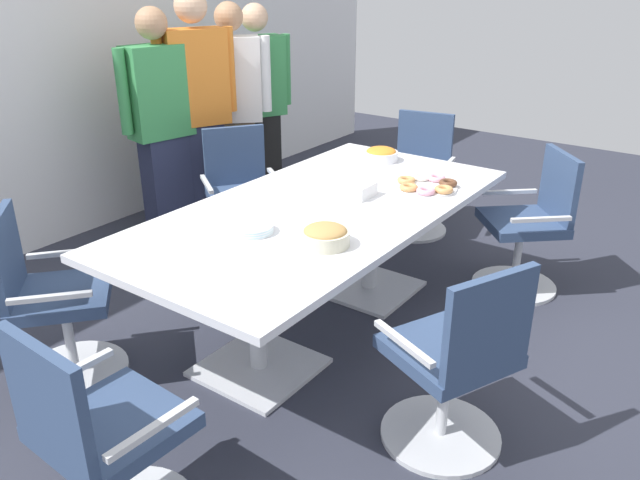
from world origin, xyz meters
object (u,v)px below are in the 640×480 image
Objects in this scene: office_chair_5 at (102,447)px; snack_bowl_chips_orange at (381,154)px; office_chair_4 at (52,306)px; person_standing_3 at (258,106)px; snack_bowl_cookies at (325,235)px; napkin_pile at (357,189)px; office_chair_1 at (529,230)px; office_chair_0 at (456,368)px; person_standing_2 at (234,111)px; donut_platter at (427,185)px; conference_table at (320,228)px; person_standing_0 at (162,126)px; plate_stack at (252,228)px; office_chair_3 at (241,201)px; person_standing_1 at (199,112)px; office_chair_2 at (417,180)px.

office_chair_5 is 2.67m from snack_bowl_chips_orange.
office_chair_4 is 2.69m from person_standing_3.
office_chair_4 is 3.91× the size of snack_bowl_cookies.
napkin_pile is (1.44, -0.87, 0.38)m from office_chair_4.
office_chair_4 is 5.34× the size of napkin_pile.
snack_bowl_chips_orange is 0.73m from napkin_pile.
office_chair_0 is at bearing 146.77° from office_chair_1.
person_standing_2 is at bearing 26.68° from person_standing_3.
conference_table is at bearing 151.68° from donut_platter.
person_standing_2 is (1.05, 1.60, 0.26)m from conference_table.
office_chair_1 is (1.66, 0.26, 0.00)m from office_chair_0.
office_chair_0 is 0.84m from snack_bowl_cookies.
conference_table is 1.44m from office_chair_1.
plate_stack is (-0.85, -1.61, -0.12)m from person_standing_0.
conference_table is 1.41× the size of person_standing_0.
person_standing_2 is (0.55, 0.55, 0.48)m from office_chair_3.
office_chair_0 is 3.11m from person_standing_2.
person_standing_2 is 10.03× the size of napkin_pile.
napkin_pile is (0.66, 0.25, -0.01)m from snack_bowl_cookies.
snack_bowl_chips_orange reaches higher than plate_stack.
person_standing_3 reaches higher than office_chair_0.
napkin_pile is at bearing 97.53° from office_chair_5.
snack_bowl_chips_orange is 0.61m from donut_platter.
plate_stack is (-0.00, 1.12, 0.37)m from office_chair_0.
office_chair_3 is 0.78m from person_standing_1.
office_chair_5 is at bearing -174.86° from napkin_pile.
snack_bowl_cookies is 1.02m from donut_platter.
person_standing_0 is at bearing 160.68° from office_chair_4.
person_standing_3 is (0.85, 0.56, 0.47)m from office_chair_3.
snack_bowl_chips_orange is (-0.71, -0.08, 0.39)m from office_chair_2.
office_chair_0 is 1.68m from office_chair_1.
office_chair_2 reaches higher than snack_bowl_cookies.
donut_platter is at bearing 107.88° from person_standing_0.
office_chair_1 is at bearing 138.04° from person_standing_2.
person_standing_2 is at bearing -153.75° from person_standing_1.
person_standing_3 is at bearing 50.04° from conference_table.
plate_stack is at bearing -175.28° from snack_bowl_chips_orange.
snack_bowl_chips_orange is (0.58, -1.49, -0.09)m from person_standing_0.
office_chair_1 reaches higher than napkin_pile.
office_chair_0 is 1.42m from office_chair_5.
office_chair_1 is 4.37× the size of plate_stack.
conference_table is 1.33× the size of person_standing_1.
office_chair_2 is at bearing 23.47° from office_chair_1.
office_chair_2 is 4.04× the size of snack_bowl_chips_orange.
donut_platter is 1.17m from plate_stack.
person_standing_0 is 2.02m from donut_platter.
snack_bowl_cookies is (-1.06, -1.91, -0.15)m from person_standing_1.
snack_bowl_chips_orange is at bearing 20.03° from napkin_pile.
office_chair_5 is (-2.15, -1.30, 0.00)m from office_chair_3.
conference_table is 1.73m from person_standing_0.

